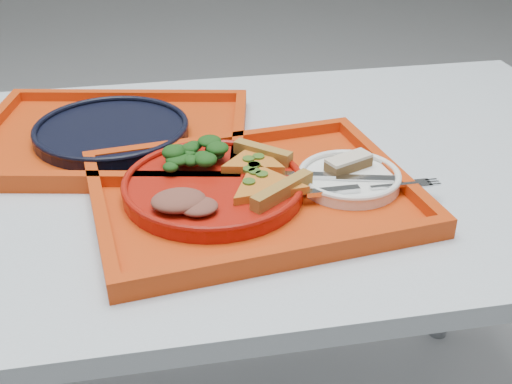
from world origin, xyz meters
The scene contains 13 objects.
table centered at (0.00, 0.00, 0.68)m, with size 1.60×0.80×0.75m.
tray_main centered at (0.12, -0.12, 0.76)m, with size 0.45×0.35×0.01m, color #B93209.
tray_far centered at (-0.08, 0.12, 0.76)m, with size 0.45×0.35×0.01m, color #B93209.
dinner_plate centered at (0.07, -0.11, 0.77)m, with size 0.26×0.26×0.02m, color #99140A.
side_plate centered at (0.27, -0.12, 0.77)m, with size 0.15×0.15×0.01m, color white.
navy_plate centered at (-0.08, 0.12, 0.77)m, with size 0.26×0.26×0.02m, color black.
pizza_slice_a centered at (0.14, -0.14, 0.79)m, with size 0.13×0.11×0.02m, color orange, non-canonical shape.
pizza_slice_b centered at (0.13, -0.07, 0.79)m, with size 0.11×0.09×0.02m, color orange, non-canonical shape.
salad_heap centered at (0.05, -0.04, 0.80)m, with size 0.08×0.07×0.04m, color black.
meat_portion centered at (0.01, -0.17, 0.79)m, with size 0.07×0.06×0.02m, color brown.
dessert_bar centered at (0.27, -0.10, 0.79)m, with size 0.08×0.05×0.02m.
knife centered at (0.26, -0.13, 0.78)m, with size 0.18×0.02×0.01m, color silver.
fork centered at (0.28, -0.16, 0.78)m, with size 0.18×0.02×0.01m, color silver.
Camera 1 is at (-0.02, -0.91, 1.23)m, focal length 45.00 mm.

